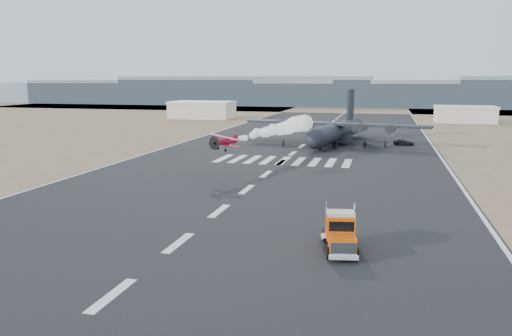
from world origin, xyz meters
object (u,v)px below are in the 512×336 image
at_px(crew_e, 324,143).
at_px(crew_f, 365,145).
at_px(support_vehicle, 404,142).
at_px(crew_b, 335,144).
at_px(crew_c, 333,143).
at_px(aerobatic_biplane, 225,142).
at_px(crew_h, 337,145).
at_px(semi_truck, 340,231).
at_px(crew_d, 334,144).
at_px(crew_a, 385,144).
at_px(hangar_left, 202,110).
at_px(transport_aircraft, 337,130).
at_px(hangar_right, 465,114).
at_px(crew_g, 283,143).

xyz_separation_m(crew_e, crew_f, (9.10, -0.74, -0.05)).
bearing_deg(support_vehicle, crew_b, 123.38).
bearing_deg(crew_c, aerobatic_biplane, 133.13).
bearing_deg(crew_b, aerobatic_biplane, -37.90).
bearing_deg(support_vehicle, crew_h, 131.20).
distance_m(aerobatic_biplane, support_vehicle, 56.77).
height_order(semi_truck, crew_d, semi_truck).
bearing_deg(support_vehicle, crew_e, 116.96).
xyz_separation_m(support_vehicle, crew_a, (-4.26, -6.32, 0.20)).
bearing_deg(crew_d, hangar_left, 172.83).
bearing_deg(support_vehicle, aerobatic_biplane, 153.78).
distance_m(aerobatic_biplane, crew_e, 42.98).
distance_m(crew_a, crew_e, 13.53).
bearing_deg(aerobatic_biplane, transport_aircraft, 86.70).
bearing_deg(hangar_left, support_vehicle, -41.13).
xyz_separation_m(hangar_right, crew_b, (-38.26, -79.04, -2.21)).
distance_m(support_vehicle, crew_a, 7.62).
bearing_deg(crew_a, crew_e, -118.21).
bearing_deg(hangar_left, crew_h, -51.80).
height_order(semi_truck, crew_a, semi_truck).
relative_size(crew_d, crew_e, 1.02).
distance_m(semi_truck, crew_b, 69.37).
relative_size(support_vehicle, crew_e, 2.74).
distance_m(crew_f, crew_h, 6.66).
xyz_separation_m(crew_a, crew_e, (-13.47, -1.28, 0.01)).
bearing_deg(crew_c, crew_f, -119.35).
relative_size(semi_truck, crew_g, 4.51).
xyz_separation_m(transport_aircraft, crew_h, (0.95, -10.39, -2.34)).
height_order(crew_a, crew_f, crew_a).
distance_m(crew_a, crew_c, 11.54).
distance_m(transport_aircraft, support_vehicle, 15.82).
distance_m(semi_truck, transport_aircraft, 77.19).
xyz_separation_m(crew_c, crew_g, (-11.06, -2.50, -0.04)).
distance_m(semi_truck, crew_g, 69.32).
height_order(hangar_left, crew_a, hangar_left).
distance_m(crew_e, crew_g, 9.53).
relative_size(crew_c, crew_f, 1.15).
bearing_deg(crew_f, semi_truck, -138.38).
height_order(hangar_right, crew_d, hangar_right).
bearing_deg(crew_c, crew_e, 40.42).
bearing_deg(aerobatic_biplane, crew_f, 75.66).
relative_size(transport_aircraft, crew_a, 25.36).
relative_size(crew_c, crew_d, 1.06).
distance_m(support_vehicle, crew_b, 17.46).
distance_m(crew_a, crew_g, 22.87).
distance_m(aerobatic_biplane, crew_f, 45.40).
bearing_deg(crew_c, support_vehicle, -91.40).
bearing_deg(hangar_left, crew_e, -51.93).
height_order(transport_aircraft, crew_d, transport_aircraft).
bearing_deg(crew_h, aerobatic_biplane, 170.31).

